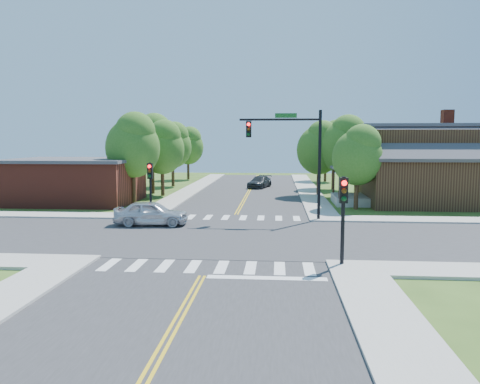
# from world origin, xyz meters

# --- Properties ---
(ground) EXTENTS (100.00, 100.00, 0.00)m
(ground) POSITION_xyz_m (0.00, 0.00, 0.00)
(ground) COLOR #2E4916
(ground) RESTS_ON ground
(road_ns) EXTENTS (10.00, 90.00, 0.04)m
(road_ns) POSITION_xyz_m (0.00, 0.00, 0.02)
(road_ns) COLOR #2D2D30
(road_ns) RESTS_ON ground
(road_ew) EXTENTS (90.00, 10.00, 0.04)m
(road_ew) POSITION_xyz_m (0.00, 0.00, 0.03)
(road_ew) COLOR #2D2D30
(road_ew) RESTS_ON ground
(intersection_patch) EXTENTS (10.20, 10.20, 0.06)m
(intersection_patch) POSITION_xyz_m (0.00, 0.00, 0.00)
(intersection_patch) COLOR #2D2D30
(intersection_patch) RESTS_ON ground
(sidewalk_ne) EXTENTS (40.00, 40.00, 0.14)m
(sidewalk_ne) POSITION_xyz_m (15.82, 15.82, 0.07)
(sidewalk_ne) COLOR #9E9B93
(sidewalk_ne) RESTS_ON ground
(sidewalk_nw) EXTENTS (40.00, 40.00, 0.14)m
(sidewalk_nw) POSITION_xyz_m (-15.82, 15.82, 0.07)
(sidewalk_nw) COLOR #9E9B93
(sidewalk_nw) RESTS_ON ground
(crosswalk_north) EXTENTS (8.85, 2.00, 0.01)m
(crosswalk_north) POSITION_xyz_m (0.00, 6.20, 0.05)
(crosswalk_north) COLOR white
(crosswalk_north) RESTS_ON ground
(crosswalk_south) EXTENTS (8.85, 2.00, 0.01)m
(crosswalk_south) POSITION_xyz_m (0.00, -6.20, 0.05)
(crosswalk_south) COLOR white
(crosswalk_south) RESTS_ON ground
(centerline) EXTENTS (0.30, 90.00, 0.01)m
(centerline) POSITION_xyz_m (0.00, 0.00, 0.05)
(centerline) COLOR yellow
(centerline) RESTS_ON ground
(stop_bar) EXTENTS (4.60, 0.45, 0.09)m
(stop_bar) POSITION_xyz_m (2.50, -7.60, 0.00)
(stop_bar) COLOR white
(stop_bar) RESTS_ON ground
(signal_mast_ne) EXTENTS (5.30, 0.42, 7.20)m
(signal_mast_ne) POSITION_xyz_m (3.91, 5.59, 4.85)
(signal_mast_ne) COLOR black
(signal_mast_ne) RESTS_ON ground
(signal_pole_se) EXTENTS (0.34, 0.42, 3.80)m
(signal_pole_se) POSITION_xyz_m (5.60, -5.62, 2.66)
(signal_pole_se) COLOR black
(signal_pole_se) RESTS_ON ground
(signal_pole_nw) EXTENTS (0.34, 0.42, 3.80)m
(signal_pole_nw) POSITION_xyz_m (-5.60, 5.58, 2.66)
(signal_pole_nw) COLOR black
(signal_pole_nw) RESTS_ON ground
(house_ne) EXTENTS (13.05, 8.80, 7.11)m
(house_ne) POSITION_xyz_m (15.11, 14.23, 3.33)
(house_ne) COLOR black
(house_ne) RESTS_ON ground
(building_nw) EXTENTS (10.40, 8.40, 3.73)m
(building_nw) POSITION_xyz_m (-14.20, 13.20, 1.88)
(building_nw) COLOR maroon
(building_nw) RESTS_ON ground
(tree_e_a) EXTENTS (3.81, 3.62, 6.48)m
(tree_e_a) POSITION_xyz_m (8.99, 11.02, 4.24)
(tree_e_a) COLOR #382314
(tree_e_a) RESTS_ON ground
(tree_e_b) EXTENTS (4.46, 4.24, 7.59)m
(tree_e_b) POSITION_xyz_m (9.02, 18.39, 4.97)
(tree_e_b) COLOR #382314
(tree_e_b) RESTS_ON ground
(tree_e_c) EXTENTS (4.38, 4.16, 7.45)m
(tree_e_c) POSITION_xyz_m (8.96, 25.67, 4.88)
(tree_e_c) COLOR #382314
(tree_e_c) RESTS_ON ground
(tree_e_d) EXTENTS (4.20, 3.99, 7.15)m
(tree_e_d) POSITION_xyz_m (9.08, 35.20, 4.68)
(tree_e_d) COLOR #382314
(tree_e_d) RESTS_ON ground
(tree_w_a) EXTENTS (4.47, 4.25, 7.61)m
(tree_w_a) POSITION_xyz_m (-8.98, 12.93, 4.98)
(tree_w_a) COLOR #382314
(tree_w_a) RESTS_ON ground
(tree_w_b) EXTENTS (4.65, 4.41, 7.90)m
(tree_w_b) POSITION_xyz_m (-9.30, 20.15, 5.18)
(tree_w_b) COLOR #382314
(tree_w_b) RESTS_ON ground
(tree_w_c) EXTENTS (4.33, 4.11, 7.36)m
(tree_w_c) POSITION_xyz_m (-8.92, 27.47, 4.82)
(tree_w_c) COLOR #382314
(tree_w_c) RESTS_ON ground
(tree_w_d) EXTENTS (4.16, 3.95, 7.07)m
(tree_w_d) POSITION_xyz_m (-8.94, 36.78, 4.63)
(tree_w_d) COLOR #382314
(tree_w_d) RESTS_ON ground
(tree_house) EXTENTS (4.19, 3.98, 7.12)m
(tree_house) POSITION_xyz_m (6.87, 19.59, 4.66)
(tree_house) COLOR #382314
(tree_house) RESTS_ON ground
(tree_bldg) EXTENTS (4.24, 4.02, 7.20)m
(tree_bldg) POSITION_xyz_m (-7.91, 18.52, 4.72)
(tree_bldg) COLOR #382314
(tree_bldg) RESTS_ON ground
(car_silver) EXTENTS (2.21, 4.66, 1.53)m
(car_silver) POSITION_xyz_m (-4.86, 2.99, 0.77)
(car_silver) COLOR silver
(car_silver) RESTS_ON ground
(car_dgrey) EXTENTS (4.11, 5.34, 1.28)m
(car_dgrey) POSITION_xyz_m (0.96, 26.41, 0.64)
(car_dgrey) COLOR #2D3032
(car_dgrey) RESTS_ON ground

